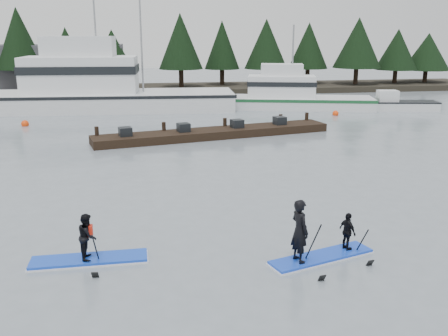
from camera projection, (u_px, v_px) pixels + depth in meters
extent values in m
plane|color=slate|center=(258.00, 260.00, 14.20)|extent=(160.00, 160.00, 0.00)
cube|color=#2D281E|center=(171.00, 89.00, 54.11)|extent=(70.00, 8.00, 0.60)
cube|color=#4C4C51|center=(37.00, 69.00, 53.25)|extent=(18.00, 6.00, 5.00)
cube|color=silver|center=(113.00, 108.00, 41.70)|extent=(20.38, 6.92, 2.67)
cube|color=white|center=(81.00, 75.00, 40.75)|extent=(9.27, 4.61, 2.90)
cylinder|color=gray|center=(96.00, 40.00, 40.15)|extent=(0.14, 0.14, 8.37)
cube|color=silver|center=(298.00, 107.00, 42.42)|extent=(12.86, 6.43, 1.77)
cube|color=white|center=(281.00, 86.00, 42.07)|extent=(6.02, 3.82, 1.77)
cylinder|color=gray|center=(293.00, 61.00, 41.46)|extent=(0.14, 0.14, 5.89)
cube|color=silver|center=(398.00, 106.00, 41.36)|extent=(6.54, 3.00, 0.73)
cube|color=black|center=(215.00, 133.00, 30.74)|extent=(14.99, 5.18, 0.50)
sphere|color=#FF420C|center=(25.00, 126.00, 34.48)|extent=(0.51, 0.51, 0.51)
sphere|color=#FF420C|center=(335.00, 115.00, 38.91)|extent=(0.48, 0.48, 0.48)
cube|color=blue|center=(89.00, 260.00, 14.07)|extent=(3.23, 0.82, 0.12)
imported|color=black|center=(87.00, 236.00, 13.89)|extent=(0.50, 0.64, 1.31)
cube|color=#FF2915|center=(87.00, 231.00, 13.84)|extent=(0.30, 0.20, 0.32)
cylinder|color=black|center=(97.00, 254.00, 13.84)|extent=(0.15, 0.89, 1.51)
cube|color=blue|center=(321.00, 257.00, 14.25)|extent=(3.25, 1.65, 0.11)
imported|color=black|center=(300.00, 231.00, 13.65)|extent=(0.61, 0.75, 1.80)
cylinder|color=black|center=(311.00, 247.00, 13.69)|extent=(0.20, 0.98, 1.68)
imported|color=black|center=(348.00, 231.00, 14.48)|extent=(0.46, 0.71, 1.13)
cylinder|color=black|center=(358.00, 247.00, 14.52)|extent=(0.17, 0.85, 1.45)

